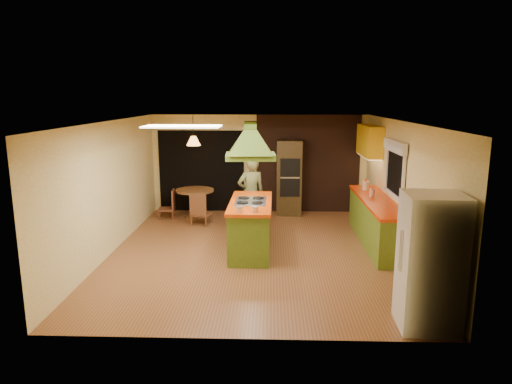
{
  "coord_description": "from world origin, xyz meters",
  "views": [
    {
      "loc": [
        0.3,
        -8.4,
        2.94
      ],
      "look_at": [
        0.02,
        0.16,
        1.15
      ],
      "focal_mm": 32.0,
      "sensor_mm": 36.0,
      "label": 1
    }
  ],
  "objects_px": {
    "kitchen_island": "(251,226)",
    "canister_large": "(366,185)",
    "wall_oven": "(290,178)",
    "man": "(251,194)",
    "refrigerator": "(430,262)",
    "dining_table": "(195,198)"
  },
  "relations": [
    {
      "from": "refrigerator",
      "to": "wall_oven",
      "type": "distance_m",
      "value": 5.99
    },
    {
      "from": "kitchen_island",
      "to": "refrigerator",
      "type": "bearing_deg",
      "value": -49.65
    },
    {
      "from": "kitchen_island",
      "to": "man",
      "type": "height_order",
      "value": "man"
    },
    {
      "from": "kitchen_island",
      "to": "canister_large",
      "type": "bearing_deg",
      "value": 31.69
    },
    {
      "from": "wall_oven",
      "to": "canister_large",
      "type": "distance_m",
      "value": 2.14
    },
    {
      "from": "man",
      "to": "wall_oven",
      "type": "bearing_deg",
      "value": -139.93
    },
    {
      "from": "kitchen_island",
      "to": "wall_oven",
      "type": "relative_size",
      "value": 1.05
    },
    {
      "from": "refrigerator",
      "to": "dining_table",
      "type": "distance_m",
      "value": 6.67
    },
    {
      "from": "wall_oven",
      "to": "dining_table",
      "type": "xyz_separation_m",
      "value": [
        -2.34,
        -0.4,
        -0.45
      ]
    },
    {
      "from": "canister_large",
      "to": "kitchen_island",
      "type": "bearing_deg",
      "value": -148.84
    },
    {
      "from": "canister_large",
      "to": "man",
      "type": "bearing_deg",
      "value": -176.3
    },
    {
      "from": "wall_oven",
      "to": "canister_large",
      "type": "xyz_separation_m",
      "value": [
        1.63,
        -1.38,
        0.08
      ]
    },
    {
      "from": "refrigerator",
      "to": "wall_oven",
      "type": "relative_size",
      "value": 0.94
    },
    {
      "from": "kitchen_island",
      "to": "canister_large",
      "type": "distance_m",
      "value": 2.95
    },
    {
      "from": "man",
      "to": "canister_large",
      "type": "height_order",
      "value": "man"
    },
    {
      "from": "wall_oven",
      "to": "kitchen_island",
      "type": "bearing_deg",
      "value": -102.89
    },
    {
      "from": "dining_table",
      "to": "man",
      "type": "bearing_deg",
      "value": -38.65
    },
    {
      "from": "man",
      "to": "refrigerator",
      "type": "relative_size",
      "value": 0.95
    },
    {
      "from": "man",
      "to": "refrigerator",
      "type": "distance_m",
      "value": 4.91
    },
    {
      "from": "kitchen_island",
      "to": "wall_oven",
      "type": "xyz_separation_m",
      "value": [
        0.86,
        2.88,
        0.45
      ]
    },
    {
      "from": "refrigerator",
      "to": "wall_oven",
      "type": "height_order",
      "value": "wall_oven"
    },
    {
      "from": "kitchen_island",
      "to": "refrigerator",
      "type": "distance_m",
      "value": 3.8
    }
  ]
}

